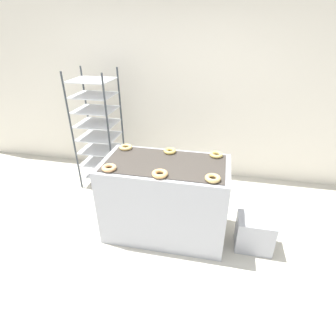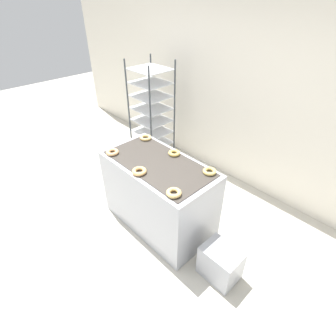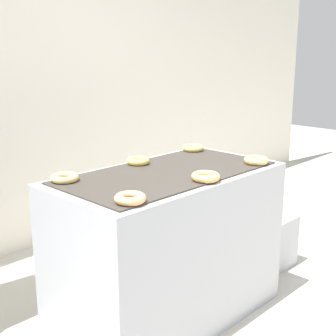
{
  "view_description": "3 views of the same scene",
  "coord_description": "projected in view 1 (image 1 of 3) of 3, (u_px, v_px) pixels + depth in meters",
  "views": [
    {
      "loc": [
        0.52,
        -1.73,
        2.15
      ],
      "look_at": [
        0.0,
        0.75,
        0.76
      ],
      "focal_mm": 28.0,
      "sensor_mm": 36.0,
      "label": 1
    },
    {
      "loc": [
        1.8,
        -0.96,
        2.49
      ],
      "look_at": [
        0.0,
        0.75,
        0.76
      ],
      "focal_mm": 28.0,
      "sensor_mm": 36.0,
      "label": 2
    },
    {
      "loc": [
        -1.81,
        -1.16,
        1.58
      ],
      "look_at": [
        0.0,
        0.6,
        0.93
      ],
      "focal_mm": 50.0,
      "sensor_mm": 36.0,
      "label": 3
    }
  ],
  "objects": [
    {
      "name": "fryer_machine",
      "position": [
        165.0,
        199.0,
        2.91
      ],
      "size": [
        1.33,
        0.71,
        0.91
      ],
      "color": "#A8AAB2",
      "rests_on": "ground_plane"
    },
    {
      "name": "glaze_bin",
      "position": [
        254.0,
        233.0,
        2.81
      ],
      "size": [
        0.39,
        0.29,
        0.38
      ],
      "color": "#A8AAB2",
      "rests_on": "ground_plane"
    },
    {
      "name": "wall_back",
      "position": [
        187.0,
        84.0,
        3.76
      ],
      "size": [
        8.0,
        0.05,
        2.8
      ],
      "color": "silver",
      "rests_on": "ground_plane"
    },
    {
      "name": "donut_near_right",
      "position": [
        213.0,
        178.0,
        2.38
      ],
      "size": [
        0.14,
        0.14,
        0.04
      ],
      "primitive_type": "torus",
      "color": "tan",
      "rests_on": "fryer_machine"
    },
    {
      "name": "donut_near_center",
      "position": [
        160.0,
        174.0,
        2.45
      ],
      "size": [
        0.15,
        0.15,
        0.04
      ],
      "primitive_type": "torus",
      "color": "#EBAD66",
      "rests_on": "fryer_machine"
    },
    {
      "name": "ground_plane",
      "position": [
        153.0,
        271.0,
        2.61
      ],
      "size": [
        14.0,
        14.0,
        0.0
      ],
      "primitive_type": "plane",
      "color": "beige"
    },
    {
      "name": "donut_near_left",
      "position": [
        109.0,
        168.0,
        2.55
      ],
      "size": [
        0.14,
        0.14,
        0.04
      ],
      "primitive_type": "torus",
      "color": "#E6A96E",
      "rests_on": "fryer_machine"
    },
    {
      "name": "donut_far_center",
      "position": [
        170.0,
        151.0,
        2.89
      ],
      "size": [
        0.14,
        0.14,
        0.04
      ],
      "primitive_type": "torus",
      "color": "#DDB95C",
      "rests_on": "fryer_machine"
    },
    {
      "name": "donut_far_right",
      "position": [
        216.0,
        155.0,
        2.81
      ],
      "size": [
        0.14,
        0.14,
        0.04
      ],
      "primitive_type": "torus",
      "color": "#DCBA61",
      "rests_on": "fryer_machine"
    },
    {
      "name": "baking_rack_cart",
      "position": [
        98.0,
        130.0,
        3.7
      ],
      "size": [
        0.55,
        0.51,
        1.66
      ],
      "color": "#33383D",
      "rests_on": "ground_plane"
    },
    {
      "name": "donut_far_left",
      "position": [
        126.0,
        147.0,
        2.99
      ],
      "size": [
        0.15,
        0.15,
        0.04
      ],
      "primitive_type": "torus",
      "color": "#E2BB70",
      "rests_on": "fryer_machine"
    }
  ]
}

